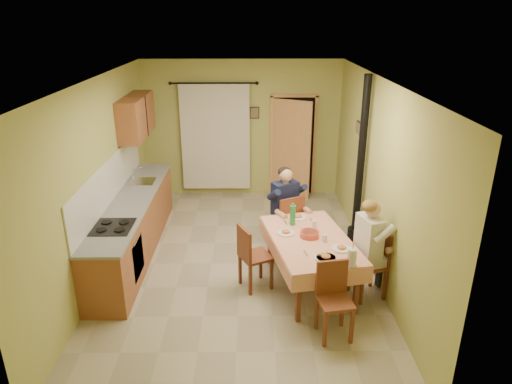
{
  "coord_description": "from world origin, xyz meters",
  "views": [
    {
      "loc": [
        0.18,
        -6.2,
        3.62
      ],
      "look_at": [
        0.25,
        0.1,
        1.15
      ],
      "focal_mm": 32.0,
      "sensor_mm": 36.0,
      "label": 1
    }
  ],
  "objects_px": {
    "dining_table": "(309,263)",
    "chair_left": "(255,269)",
    "chair_right": "(368,276)",
    "man_far": "(286,201)",
    "chair_near": "(334,315)",
    "man_right": "(371,238)",
    "chair_far": "(285,235)",
    "stove_flue": "(359,187)"
  },
  "relations": [
    {
      "from": "dining_table",
      "to": "chair_left",
      "type": "relative_size",
      "value": 2.02
    },
    {
      "from": "chair_right",
      "to": "man_far",
      "type": "relative_size",
      "value": 0.7
    },
    {
      "from": "chair_near",
      "to": "man_right",
      "type": "distance_m",
      "value": 1.19
    },
    {
      "from": "chair_left",
      "to": "chair_far",
      "type": "bearing_deg",
      "value": 127.62
    },
    {
      "from": "chair_far",
      "to": "chair_near",
      "type": "bearing_deg",
      "value": -104.84
    },
    {
      "from": "man_right",
      "to": "chair_far",
      "type": "bearing_deg",
      "value": 22.02
    },
    {
      "from": "chair_far",
      "to": "chair_near",
      "type": "height_order",
      "value": "chair_far"
    },
    {
      "from": "chair_right",
      "to": "chair_left",
      "type": "xyz_separation_m",
      "value": [
        -1.54,
        0.22,
        -0.0
      ]
    },
    {
      "from": "man_far",
      "to": "stove_flue",
      "type": "distance_m",
      "value": 1.2
    },
    {
      "from": "chair_far",
      "to": "chair_near",
      "type": "relative_size",
      "value": 1.07
    },
    {
      "from": "chair_right",
      "to": "chair_far",
      "type": "bearing_deg",
      "value": 22.47
    },
    {
      "from": "chair_far",
      "to": "man_far",
      "type": "relative_size",
      "value": 0.72
    },
    {
      "from": "chair_far",
      "to": "stove_flue",
      "type": "height_order",
      "value": "stove_flue"
    },
    {
      "from": "chair_right",
      "to": "stove_flue",
      "type": "xyz_separation_m",
      "value": [
        0.14,
        1.47,
        0.73
      ]
    },
    {
      "from": "chair_left",
      "to": "dining_table",
      "type": "bearing_deg",
      "value": 63.63
    },
    {
      "from": "chair_far",
      "to": "man_right",
      "type": "bearing_deg",
      "value": -77.33
    },
    {
      "from": "chair_right",
      "to": "chair_left",
      "type": "distance_m",
      "value": 1.56
    },
    {
      "from": "dining_table",
      "to": "stove_flue",
      "type": "xyz_separation_m",
      "value": [
        0.91,
        1.25,
        0.64
      ]
    },
    {
      "from": "dining_table",
      "to": "chair_right",
      "type": "xyz_separation_m",
      "value": [
        0.78,
        -0.22,
        -0.09
      ]
    },
    {
      "from": "chair_left",
      "to": "chair_right",
      "type": "bearing_deg",
      "value": 55.46
    },
    {
      "from": "dining_table",
      "to": "chair_near",
      "type": "xyz_separation_m",
      "value": [
        0.17,
        -1.06,
        -0.09
      ]
    },
    {
      "from": "dining_table",
      "to": "man_right",
      "type": "relative_size",
      "value": 1.37
    },
    {
      "from": "chair_far",
      "to": "man_far",
      "type": "xyz_separation_m",
      "value": [
        -0.01,
        0.01,
        0.59
      ]
    },
    {
      "from": "chair_left",
      "to": "man_right",
      "type": "bearing_deg",
      "value": 55.25
    },
    {
      "from": "chair_right",
      "to": "man_far",
      "type": "bearing_deg",
      "value": 22.35
    },
    {
      "from": "chair_near",
      "to": "stove_flue",
      "type": "bearing_deg",
      "value": -117.16
    },
    {
      "from": "dining_table",
      "to": "chair_right",
      "type": "height_order",
      "value": "chair_right"
    },
    {
      "from": "chair_far",
      "to": "chair_right",
      "type": "height_order",
      "value": "chair_far"
    },
    {
      "from": "chair_far",
      "to": "stove_flue",
      "type": "xyz_separation_m",
      "value": [
        1.17,
        0.21,
        0.73
      ]
    },
    {
      "from": "chair_near",
      "to": "chair_right",
      "type": "xyz_separation_m",
      "value": [
        0.61,
        0.84,
        0.0
      ]
    },
    {
      "from": "chair_far",
      "to": "chair_left",
      "type": "distance_m",
      "value": 1.15
    },
    {
      "from": "man_far",
      "to": "stove_flue",
      "type": "height_order",
      "value": "stove_flue"
    },
    {
      "from": "chair_far",
      "to": "man_right",
      "type": "xyz_separation_m",
      "value": [
        1.02,
        -1.26,
        0.59
      ]
    },
    {
      "from": "chair_far",
      "to": "chair_right",
      "type": "xyz_separation_m",
      "value": [
        1.03,
        -1.26,
        -0.0
      ]
    },
    {
      "from": "chair_right",
      "to": "man_far",
      "type": "xyz_separation_m",
      "value": [
        -1.04,
        1.27,
        0.59
      ]
    },
    {
      "from": "dining_table",
      "to": "chair_left",
      "type": "height_order",
      "value": "chair_left"
    },
    {
      "from": "chair_right",
      "to": "chair_left",
      "type": "relative_size",
      "value": 1.02
    },
    {
      "from": "chair_near",
      "to": "chair_left",
      "type": "height_order",
      "value": "chair_left"
    },
    {
      "from": "chair_far",
      "to": "stove_flue",
      "type": "relative_size",
      "value": 0.36
    },
    {
      "from": "chair_far",
      "to": "man_right",
      "type": "height_order",
      "value": "man_right"
    },
    {
      "from": "dining_table",
      "to": "man_right",
      "type": "xyz_separation_m",
      "value": [
        0.76,
        -0.23,
        0.5
      ]
    },
    {
      "from": "chair_far",
      "to": "dining_table",
      "type": "bearing_deg",
      "value": -102.35
    }
  ]
}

